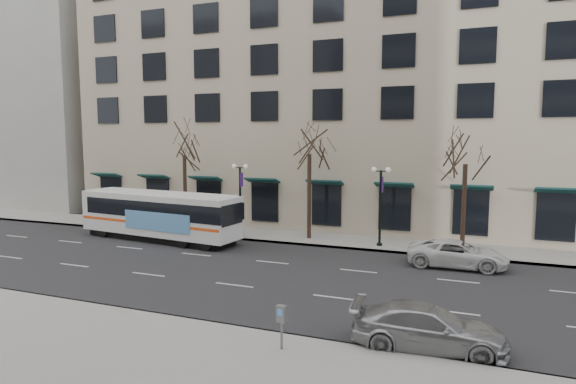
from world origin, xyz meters
The scene contains 13 objects.
ground centered at (0.00, 0.00, 0.00)m, with size 160.00×160.00×0.00m, color black.
sidewalk_far centered at (5.00, 9.00, 0.07)m, with size 80.00×4.00×0.15m, color gray.
building_hotel centered at (-2.00, 21.00, 12.00)m, with size 40.00×20.00×24.00m, color #B6A78B.
building_far_upblock centered at (-38.00, 21.00, 14.00)m, with size 28.00×20.00×28.00m, color #999993.
tree_far_left centered at (-10.00, 8.80, 6.70)m, with size 3.60×3.60×8.34m.
tree_far_mid centered at (0.00, 8.80, 6.91)m, with size 3.60×3.60×8.55m.
tree_far_right centered at (10.00, 8.80, 6.42)m, with size 3.60×3.60×8.06m.
lamp_post_left centered at (-4.99, 8.20, 2.94)m, with size 1.22×0.45×5.21m.
lamp_post_right centered at (5.01, 8.20, 2.94)m, with size 1.22×0.45×5.21m.
city_bus centered at (-9.61, 5.06, 1.82)m, with size 12.48×4.05×3.32m.
silver_car centered at (9.32, -6.20, 0.74)m, with size 2.06×5.08×1.47m, color #ABADB3.
white_pickup centered at (9.84, 5.10, 0.73)m, with size 2.43×5.27×1.46m, color silver.
pay_station centered at (4.90, -8.29, 1.21)m, with size 0.34×0.25×1.47m.
Camera 1 is at (10.59, -22.27, 7.00)m, focal length 30.00 mm.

